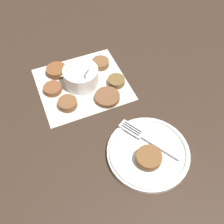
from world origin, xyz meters
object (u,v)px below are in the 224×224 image
sauce_bowl (81,77)px  fritter_on_plate (149,158)px  fork (143,136)px  serving_plate (148,152)px

sauce_bowl → fritter_on_plate: 0.35m
sauce_bowl → fork: bearing=112.1°
serving_plate → fork: size_ratio=1.34×
sauce_bowl → serving_plate: sauce_bowl is taller
fork → sauce_bowl: bearing=-67.9°
sauce_bowl → fritter_on_plate: size_ratio=1.84×
serving_plate → fork: (-0.00, -0.05, 0.01)m
sauce_bowl → fork: size_ratio=0.74×
sauce_bowl → serving_plate: bearing=108.9°
fritter_on_plate → fork: size_ratio=0.40×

